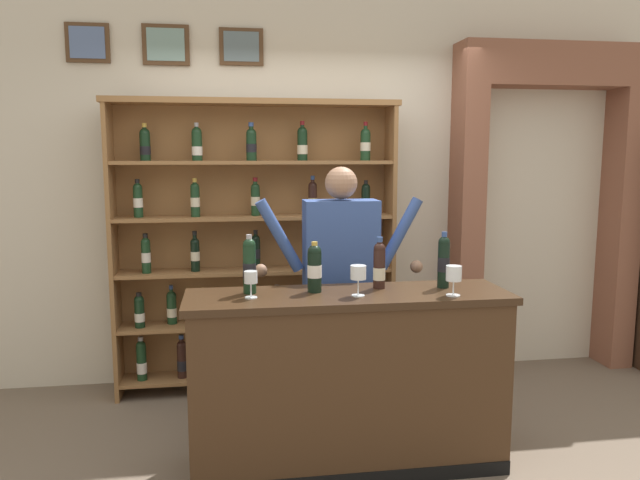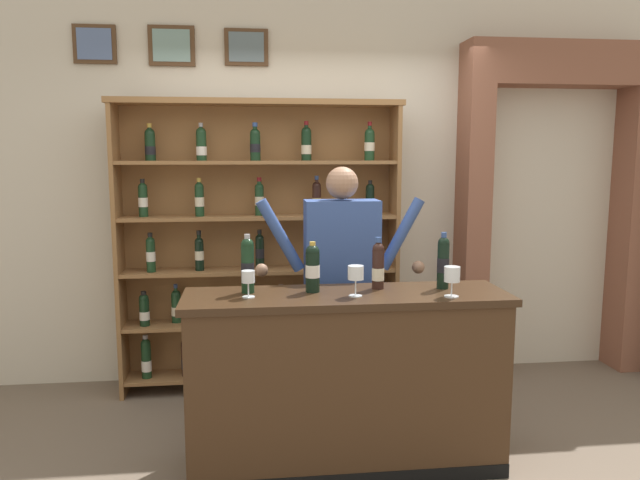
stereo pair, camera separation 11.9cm
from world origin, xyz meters
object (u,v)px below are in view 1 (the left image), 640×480
(tasting_bottle_rosso, at_px, (315,267))
(wine_glass_left, at_px, (358,274))
(wine_shelf, at_px, (256,244))
(tasting_counter, at_px, (348,381))
(tasting_bottle_bianco, at_px, (444,261))
(shopkeeper, at_px, (341,267))
(wine_glass_right, at_px, (251,279))
(tasting_bottle_super_tuscan, at_px, (379,265))
(wine_glass_center, at_px, (454,275))
(tasting_bottle_chianti, at_px, (249,265))

(tasting_bottle_rosso, distance_m, wine_glass_left, 0.25)
(wine_shelf, relative_size, tasting_counter, 1.20)
(wine_shelf, distance_m, tasting_bottle_rosso, 1.21)
(tasting_bottle_rosso, height_order, tasting_bottle_bianco, tasting_bottle_bianco)
(tasting_counter, distance_m, tasting_bottle_bianco, 0.85)
(tasting_counter, distance_m, tasting_bottle_rosso, 0.66)
(shopkeeper, distance_m, wine_glass_right, 0.80)
(tasting_bottle_super_tuscan, relative_size, wine_glass_left, 1.76)
(wine_shelf, height_order, wine_glass_right, wine_shelf)
(tasting_bottle_bianco, bearing_deg, wine_shelf, 130.21)
(wine_shelf, xyz_separation_m, wine_glass_center, (0.98, -1.38, 0.02))
(tasting_counter, bearing_deg, tasting_bottle_rosso, 161.54)
(tasting_bottle_chianti, relative_size, wine_glass_right, 2.24)
(tasting_bottle_super_tuscan, relative_size, wine_glass_right, 2.03)
(wine_shelf, relative_size, shopkeeper, 1.27)
(shopkeeper, relative_size, tasting_bottle_chianti, 5.18)
(tasting_bottle_chianti, bearing_deg, tasting_bottle_super_tuscan, 1.24)
(tasting_bottle_bianco, distance_m, wine_glass_center, 0.21)
(tasting_bottle_rosso, height_order, wine_glass_left, tasting_bottle_rosso)
(tasting_bottle_super_tuscan, height_order, wine_glass_right, tasting_bottle_super_tuscan)
(tasting_counter, relative_size, tasting_bottle_rosso, 6.36)
(tasting_bottle_chianti, bearing_deg, tasting_bottle_bianco, -1.08)
(wine_glass_center, bearing_deg, tasting_bottle_bianco, 85.20)
(tasting_bottle_chianti, relative_size, tasting_bottle_super_tuscan, 1.10)
(tasting_counter, bearing_deg, shopkeeper, 84.27)
(wine_shelf, xyz_separation_m, wine_glass_left, (0.48, -1.31, 0.02))
(wine_shelf, relative_size, tasting_bottle_chianti, 6.60)
(tasting_counter, bearing_deg, tasting_bottle_chianti, 171.42)
(shopkeeper, height_order, tasting_bottle_bianco, shopkeeper)
(shopkeeper, relative_size, tasting_bottle_bianco, 5.24)
(tasting_bottle_chianti, height_order, tasting_bottle_bianco, tasting_bottle_chianti)
(wine_glass_center, bearing_deg, wine_glass_left, 172.09)
(wine_glass_right, distance_m, wine_glass_left, 0.56)
(wine_glass_right, bearing_deg, wine_shelf, 86.32)
(tasting_counter, relative_size, wine_glass_center, 10.86)
(tasting_bottle_super_tuscan, relative_size, wine_glass_center, 1.79)
(wine_shelf, height_order, tasting_bottle_rosso, wine_shelf)
(tasting_counter, relative_size, tasting_bottle_chianti, 5.49)
(wine_shelf, distance_m, wine_glass_left, 1.40)
(wine_glass_left, bearing_deg, tasting_bottle_super_tuscan, 47.01)
(tasting_bottle_bianco, bearing_deg, wine_glass_right, -175.26)
(wine_shelf, relative_size, wine_glass_left, 12.82)
(tasting_bottle_chianti, xyz_separation_m, tasting_bottle_bianco, (1.08, -0.02, -0.00))
(wine_glass_right, bearing_deg, wine_glass_left, -4.24)
(wine_shelf, height_order, shopkeeper, wine_shelf)
(tasting_counter, relative_size, tasting_bottle_super_tuscan, 6.06)
(tasting_bottle_bianco, height_order, wine_glass_left, tasting_bottle_bianco)
(wine_glass_left, bearing_deg, wine_glass_right, 175.76)
(shopkeeper, height_order, tasting_bottle_chianti, shopkeeper)
(tasting_bottle_super_tuscan, relative_size, tasting_bottle_bianco, 0.92)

